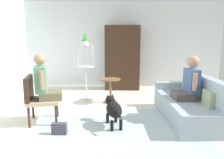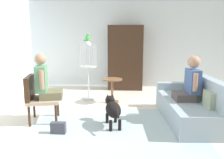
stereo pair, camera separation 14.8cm
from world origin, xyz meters
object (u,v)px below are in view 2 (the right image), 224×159
object	(u,v)px
person_on_armchair	(45,81)
handbag	(58,128)
person_on_couch	(190,82)
round_end_table	(112,88)
couch	(190,105)
parrot	(87,37)
armoire_cabinet	(125,58)
bird_cage_stand	(88,68)
armchair	(37,95)
dog	(113,109)

from	to	relation	value
person_on_armchair	handbag	bearing A→B (deg)	-54.64
person_on_couch	round_end_table	world-z (taller)	person_on_couch
couch	round_end_table	bearing A→B (deg)	146.00
parrot	armoire_cabinet	size ratio (longest dim) A/B	0.10
round_end_table	bird_cage_stand	world-z (taller)	bird_cage_stand
armchair	armoire_cabinet	size ratio (longest dim) A/B	0.46
person_on_couch	round_end_table	bearing A→B (deg)	144.61
bird_cage_stand	armoire_cabinet	size ratio (longest dim) A/B	0.77
person_on_couch	dog	xyz separation A→B (m)	(-1.43, -0.37, -0.42)
armchair	person_on_couch	distance (m)	2.87
armchair	person_on_armchair	world-z (taller)	person_on_armchair
armchair	round_end_table	xyz separation A→B (m)	(1.32, 1.33, -0.15)
armchair	dog	bearing A→B (deg)	-5.31
person_on_armchair	handbag	size ratio (longest dim) A/B	3.42
round_end_table	armchair	bearing A→B (deg)	-134.86
person_on_armchair	bird_cage_stand	size ratio (longest dim) A/B	0.57
person_on_armchair	parrot	distance (m)	1.86
person_on_couch	parrot	size ratio (longest dim) A/B	4.41
person_on_couch	armoire_cabinet	distance (m)	2.92
person_on_couch	handbag	bearing A→B (deg)	-161.72
armchair	handbag	world-z (taller)	armchair
round_end_table	armoire_cabinet	distance (m)	1.69
person_on_couch	parrot	distance (m)	2.70
couch	person_on_couch	distance (m)	0.45
person_on_couch	round_end_table	xyz separation A→B (m)	(-1.53, 1.09, -0.38)
person_on_couch	round_end_table	distance (m)	1.92
person_on_armchair	couch	bearing A→B (deg)	4.85
couch	armoire_cabinet	xyz separation A→B (m)	(-1.27, 2.61, 0.66)
bird_cage_stand	couch	bearing A→B (deg)	-31.69
couch	person_on_armchair	world-z (taller)	person_on_armchair
dog	armoire_cabinet	world-z (taller)	armoire_cabinet
armoire_cabinet	round_end_table	bearing A→B (deg)	-101.07
couch	parrot	distance (m)	2.89
couch	person_on_armchair	xyz separation A→B (m)	(-2.75, -0.23, 0.47)
round_end_table	parrot	bearing A→B (deg)	154.72
person_on_couch	dog	distance (m)	1.54
couch	person_on_couch	bearing A→B (deg)	-146.10
armchair	person_on_couch	xyz separation A→B (m)	(2.85, 0.24, 0.23)
armoire_cabinet	handbag	xyz separation A→B (m)	(-1.08, -3.40, -0.86)
handbag	couch	bearing A→B (deg)	18.58
armoire_cabinet	handbag	size ratio (longest dim) A/B	7.82
person_on_armchair	parrot	bearing A→B (deg)	71.37
parrot	handbag	world-z (taller)	parrot
bird_cage_stand	armchair	bearing A→B (deg)	-112.92
armchair	handbag	bearing A→B (deg)	-44.02
armchair	armoire_cabinet	distance (m)	3.34
armoire_cabinet	handbag	bearing A→B (deg)	-107.64
dog	parrot	distance (m)	2.28
round_end_table	couch	bearing A→B (deg)	-34.00
dog	handbag	distance (m)	0.99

